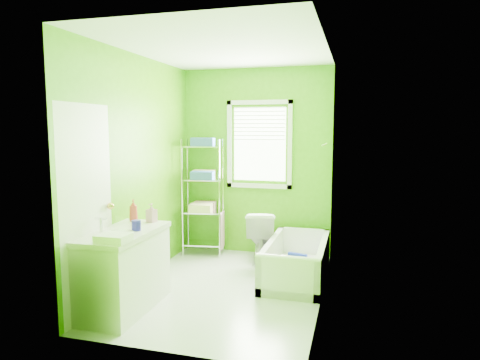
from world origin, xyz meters
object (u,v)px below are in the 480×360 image
(wire_shelf_unit, at_px, (204,184))
(vanity, at_px, (124,268))
(toilet, at_px, (261,235))
(bathtub, at_px, (296,266))

(wire_shelf_unit, bearing_deg, vanity, -93.11)
(vanity, bearing_deg, toilet, 63.62)
(wire_shelf_unit, bearing_deg, toilet, -6.08)
(toilet, relative_size, vanity, 0.65)
(vanity, bearing_deg, bathtub, 41.56)
(bathtub, distance_m, wire_shelf_unit, 1.76)
(toilet, height_order, vanity, vanity)
(wire_shelf_unit, bearing_deg, bathtub, -25.22)
(bathtub, height_order, vanity, vanity)
(toilet, relative_size, wire_shelf_unit, 0.41)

